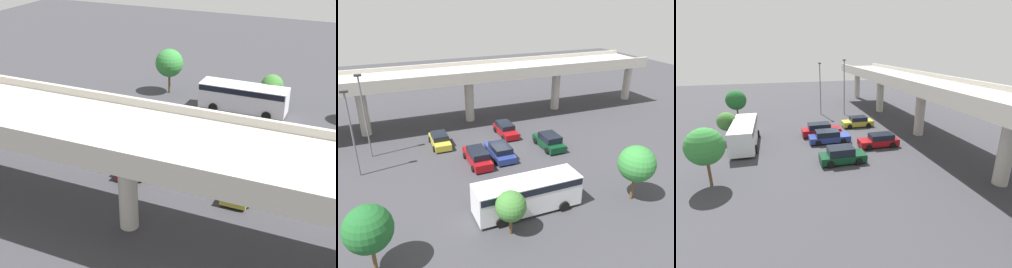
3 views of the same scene
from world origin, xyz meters
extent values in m
plane|color=#38383D|center=(0.00, 0.00, 0.00)|extent=(113.42, 113.42, 0.00)
cube|color=#BCB7AD|center=(0.00, 10.56, 6.41)|extent=(52.93, 7.05, 0.90)
cube|color=#BCB7AD|center=(0.00, 7.19, 7.13)|extent=(52.93, 0.30, 0.55)
cube|color=#BCB7AD|center=(0.00, 13.94, 7.13)|extent=(52.93, 0.30, 0.55)
cylinder|color=#BCB7AD|center=(-26.47, 10.56, 2.98)|extent=(1.20, 1.20, 5.96)
cylinder|color=#BCB7AD|center=(-13.23, 10.56, 2.98)|extent=(1.20, 1.20, 5.96)
cylinder|color=#BCB7AD|center=(0.00, 10.56, 2.98)|extent=(1.20, 1.20, 5.96)
cylinder|color=#BCB7AD|center=(13.23, 10.56, 2.98)|extent=(1.20, 1.20, 5.96)
cube|color=gold|center=(-5.48, 4.05, 0.52)|extent=(1.81, 4.37, 0.68)
cube|color=black|center=(-5.48, 4.17, 1.14)|extent=(1.66, 2.28, 0.56)
cylinder|color=black|center=(-4.56, 2.70, 0.32)|extent=(0.22, 0.65, 0.65)
cylinder|color=black|center=(-6.41, 2.70, 0.32)|extent=(0.22, 0.65, 0.65)
cylinder|color=black|center=(-4.56, 5.41, 0.32)|extent=(0.22, 0.65, 0.65)
cylinder|color=black|center=(-6.41, 5.41, 0.32)|extent=(0.22, 0.65, 0.65)
cube|color=maroon|center=(-2.80, -1.60, 0.56)|extent=(1.82, 4.86, 0.79)
cube|color=black|center=(-2.80, -1.86, 1.30)|extent=(1.67, 2.73, 0.68)
cylinder|color=black|center=(-3.73, -0.09, 0.31)|extent=(0.22, 0.62, 0.62)
cylinder|color=black|center=(-1.87, -0.09, 0.31)|extent=(0.22, 0.62, 0.62)
cylinder|color=black|center=(-3.73, -3.10, 0.31)|extent=(0.22, 0.62, 0.62)
cylinder|color=black|center=(-1.87, -3.10, 0.31)|extent=(0.22, 0.62, 0.62)
cube|color=navy|center=(-0.15, -1.09, 0.51)|extent=(1.97, 4.81, 0.66)
cube|color=black|center=(-0.15, -1.35, 1.15)|extent=(1.82, 2.70, 0.61)
cylinder|color=black|center=(-1.16, 0.40, 0.33)|extent=(0.22, 0.67, 0.67)
cylinder|color=black|center=(0.86, 0.40, 0.33)|extent=(0.22, 0.67, 0.67)
cylinder|color=black|center=(-1.16, -2.58, 0.33)|extent=(0.22, 0.67, 0.67)
cylinder|color=black|center=(0.86, -2.58, 0.33)|extent=(0.22, 0.67, 0.67)
cube|color=maroon|center=(2.63, 4.00, 0.53)|extent=(1.75, 4.51, 0.70)
cube|color=black|center=(2.63, 4.32, 1.18)|extent=(1.61, 2.67, 0.59)
cylinder|color=black|center=(3.53, 2.60, 0.33)|extent=(0.22, 0.66, 0.66)
cylinder|color=black|center=(1.73, 2.60, 0.33)|extent=(0.22, 0.66, 0.66)
cylinder|color=black|center=(3.53, 5.40, 0.33)|extent=(0.22, 0.66, 0.66)
cylinder|color=black|center=(1.73, 5.40, 0.33)|extent=(0.22, 0.66, 0.66)
cube|color=#0C381E|center=(5.84, -1.01, 0.55)|extent=(1.95, 4.47, 0.72)
cube|color=black|center=(5.84, -1.20, 1.27)|extent=(1.79, 2.48, 0.72)
cylinder|color=black|center=(4.84, 0.38, 0.35)|extent=(0.22, 0.69, 0.69)
cylinder|color=black|center=(6.83, 0.38, 0.35)|extent=(0.22, 0.69, 0.69)
cylinder|color=black|center=(4.84, -2.39, 0.35)|extent=(0.22, 0.69, 0.69)
cylinder|color=black|center=(6.83, -2.39, 0.35)|extent=(0.22, 0.69, 0.69)
cube|color=silver|center=(-1.49, -10.63, 1.49)|extent=(8.63, 2.45, 2.49)
cube|color=black|center=(-1.49, -10.63, 2.38)|extent=(8.45, 2.50, 0.55)
cylinder|color=black|center=(1.19, -9.38, 0.44)|extent=(0.89, 0.29, 0.89)
cylinder|color=black|center=(1.19, -11.88, 0.44)|extent=(0.89, 0.29, 0.89)
cylinder|color=black|center=(-4.16, -9.38, 0.44)|extent=(0.89, 0.29, 0.89)
cylinder|color=black|center=(-4.16, -11.88, 0.44)|extent=(0.89, 0.29, 0.89)
cylinder|color=slate|center=(-13.96, 0.28, 4.10)|extent=(0.16, 0.16, 8.20)
cube|color=#333338|center=(-13.96, 0.28, 8.30)|extent=(0.70, 0.35, 0.20)
cylinder|color=slate|center=(-12.81, 4.04, 4.35)|extent=(0.16, 0.16, 8.69)
cube|color=#333338|center=(-12.81, 4.04, 8.79)|extent=(0.70, 0.35, 0.20)
cylinder|color=brown|center=(-13.00, -12.70, 0.97)|extent=(0.24, 0.24, 1.93)
sphere|color=#1E5B28|center=(-13.00, -12.70, 3.20)|extent=(2.99, 2.99, 2.99)
cylinder|color=brown|center=(-3.81, -12.76, 0.72)|extent=(0.24, 0.24, 1.43)
sphere|color=#3D7533|center=(-3.81, -12.76, 2.38)|extent=(2.23, 2.23, 2.23)
cylinder|color=brown|center=(7.35, -12.57, 1.05)|extent=(0.24, 0.24, 2.09)
sphere|color=#337F38|center=(7.35, -12.57, 3.37)|extent=(3.01, 3.01, 3.01)
camera|label=1|loc=(-12.10, 31.90, 18.32)|focal=50.00mm
camera|label=2|loc=(-11.28, -30.23, 16.08)|focal=35.00mm
camera|label=3|loc=(28.66, -6.84, 10.84)|focal=28.00mm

